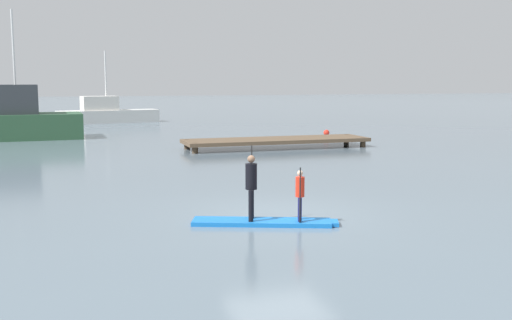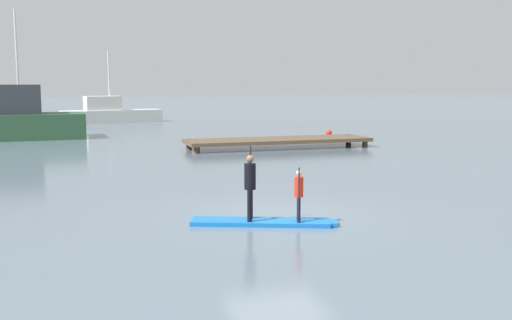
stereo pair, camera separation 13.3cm
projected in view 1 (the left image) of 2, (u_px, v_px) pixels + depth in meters
The scene contains 7 objects.
ground_plane at pixel (279, 216), 15.05m from camera, with size 240.00×240.00×0.00m, color slate.
paddleboard_near at pixel (265, 222), 14.14m from camera, with size 3.40×1.79×0.10m.
paddler_adult at pixel (251, 183), 14.04m from camera, with size 0.35×0.47×1.74m.
paddler_child_solo at pixel (300, 192), 13.99m from camera, with size 0.27×0.39×1.28m.
fishing_boat_green_midground at pixel (106, 113), 47.94m from camera, with size 8.08×3.13×5.68m.
floating_dock at pixel (276, 140), 30.10m from camera, with size 9.29×2.46×0.48m.
mooring_buoy_near at pixel (326, 133), 36.84m from camera, with size 0.37×0.37×0.37m, color red.
Camera 1 is at (-5.12, -13.84, 3.35)m, focal length 42.29 mm.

